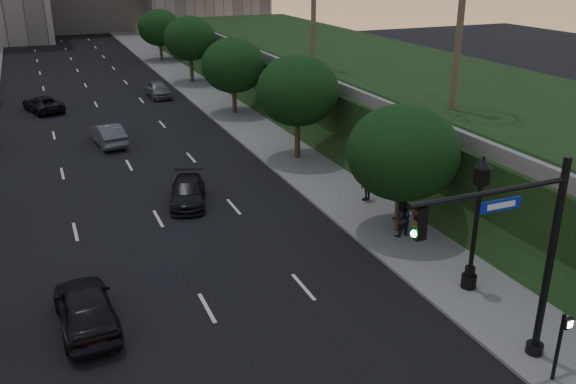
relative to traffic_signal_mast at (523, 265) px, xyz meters
name	(u,v)px	position (x,y,z in m)	size (l,w,h in m)	color
road_surface	(113,137)	(-8.14, 32.07, -3.66)	(16.00, 140.00, 0.02)	black
sidewalk_right	(246,122)	(2.11, 32.07, -3.60)	(4.50, 140.00, 0.15)	slate
embankment	(389,90)	(13.86, 30.07, -1.67)	(18.00, 90.00, 4.00)	black
parapet_wall	(294,69)	(5.36, 30.07, 0.68)	(0.35, 90.00, 0.70)	slate
tree_right_a	(403,153)	(2.16, 10.07, 0.35)	(5.20, 5.20, 6.24)	#38281C
tree_right_b	(298,91)	(2.16, 22.07, 0.84)	(5.20, 5.20, 6.74)	#38281C
tree_right_c	(233,66)	(2.16, 35.07, 0.35)	(5.20, 5.20, 6.24)	#38281C
tree_right_d	(190,38)	(2.16, 49.07, 0.84)	(5.20, 5.20, 6.74)	#38281C
tree_right_e	(159,28)	(2.16, 64.07, 0.35)	(5.20, 5.20, 6.24)	#38281C
traffic_signal_mast	(523,265)	(0.00, 0.00, 0.00)	(5.68, 0.56, 7.00)	black
street_lamp	(475,230)	(1.82, 4.33, -1.04)	(0.64, 0.64, 5.62)	black
pedestrian_signal	(561,342)	(0.64, -1.32, -2.11)	(0.30, 0.33, 2.50)	black
sedan_near_left	(86,307)	(-12.41, 7.53, -2.86)	(1.93, 4.79, 1.63)	black
sedan_mid_left	(108,134)	(-8.71, 30.18, -2.91)	(1.61, 4.61, 1.52)	#4E5055
sedan_far_left	(43,104)	(-12.49, 42.12, -3.00)	(2.24, 4.85, 1.35)	black
sedan_near_right	(188,192)	(-6.22, 17.53, -3.03)	(1.80, 4.43, 1.29)	black
sedan_far_right	(158,89)	(-2.42, 43.86, -2.91)	(1.79, 4.45, 1.52)	slate
pedestrian_a	(404,217)	(2.28, 9.72, -2.76)	(0.56, 0.37, 1.53)	black
pedestrian_b	(400,218)	(1.83, 9.44, -2.62)	(0.88, 0.69, 1.81)	black
pedestrian_c	(367,185)	(2.65, 13.89, -2.65)	(1.02, 0.43, 1.75)	black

